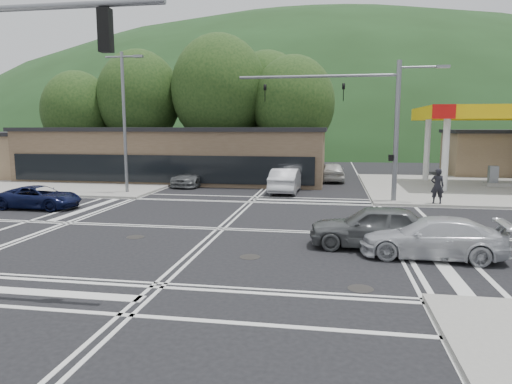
% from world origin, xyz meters
% --- Properties ---
extents(ground, '(120.00, 120.00, 0.00)m').
position_xyz_m(ground, '(0.00, 0.00, 0.00)').
color(ground, black).
rests_on(ground, ground).
extents(sidewalk_ne, '(16.00, 16.00, 0.15)m').
position_xyz_m(sidewalk_ne, '(15.00, 15.00, 0.07)').
color(sidewalk_ne, gray).
rests_on(sidewalk_ne, ground).
extents(sidewalk_nw, '(16.00, 16.00, 0.15)m').
position_xyz_m(sidewalk_nw, '(-15.00, 15.00, 0.07)').
color(sidewalk_nw, gray).
rests_on(sidewalk_nw, ground).
extents(convenience_store, '(10.00, 6.00, 3.80)m').
position_xyz_m(convenience_store, '(20.00, 25.00, 1.90)').
color(convenience_store, '#846B4F').
rests_on(convenience_store, ground).
extents(commercial_row, '(24.00, 8.00, 4.00)m').
position_xyz_m(commercial_row, '(-8.00, 17.00, 2.00)').
color(commercial_row, brown).
rests_on(commercial_row, ground).
extents(commercial_nw, '(8.00, 7.00, 3.60)m').
position_xyz_m(commercial_nw, '(-24.00, 17.00, 1.80)').
color(commercial_nw, '#846B4F').
rests_on(commercial_nw, ground).
extents(hill_north, '(252.00, 126.00, 140.00)m').
position_xyz_m(hill_north, '(0.00, 90.00, 0.00)').
color(hill_north, '#1D3819').
rests_on(hill_north, ground).
extents(tree_n_a, '(8.00, 8.00, 11.75)m').
position_xyz_m(tree_n_a, '(-14.00, 24.00, 7.14)').
color(tree_n_a, '#382619').
rests_on(tree_n_a, ground).
extents(tree_n_b, '(9.00, 9.00, 12.98)m').
position_xyz_m(tree_n_b, '(-6.00, 24.00, 7.79)').
color(tree_n_b, '#382619').
rests_on(tree_n_b, ground).
extents(tree_n_c, '(7.60, 7.60, 10.87)m').
position_xyz_m(tree_n_c, '(1.00, 24.00, 6.49)').
color(tree_n_c, '#382619').
rests_on(tree_n_c, ground).
extents(tree_n_d, '(6.80, 6.80, 9.76)m').
position_xyz_m(tree_n_d, '(-20.00, 23.00, 5.84)').
color(tree_n_d, '#382619').
rests_on(tree_n_d, ground).
extents(tree_n_e, '(8.40, 8.40, 11.98)m').
position_xyz_m(tree_n_e, '(-2.00, 28.00, 7.14)').
color(tree_n_e, '#382619').
rests_on(tree_n_e, ground).
extents(streetlight_nw, '(2.50, 0.25, 9.00)m').
position_xyz_m(streetlight_nw, '(-8.44, 9.00, 5.05)').
color(streetlight_nw, slate).
rests_on(streetlight_nw, ground).
extents(signal_mast_ne, '(11.65, 0.30, 8.00)m').
position_xyz_m(signal_mast_ne, '(6.95, 8.20, 5.07)').
color(signal_mast_ne, slate).
rests_on(signal_mast_ne, ground).
extents(car_blue_west, '(4.41, 2.09, 1.22)m').
position_xyz_m(car_blue_west, '(-10.78, 3.24, 0.61)').
color(car_blue_west, black).
rests_on(car_blue_west, ground).
extents(car_grey_center, '(4.72, 2.12, 1.58)m').
position_xyz_m(car_grey_center, '(6.22, -2.11, 0.79)').
color(car_grey_center, '#555859').
rests_on(car_grey_center, ground).
extents(car_silver_east, '(4.80, 2.20, 1.36)m').
position_xyz_m(car_silver_east, '(8.00, -3.03, 0.68)').
color(car_silver_east, silver).
rests_on(car_silver_east, ground).
extents(car_queue_a, '(1.91, 5.01, 1.63)m').
position_xyz_m(car_queue_a, '(1.65, 11.46, 0.81)').
color(car_queue_a, '#B3B4BA').
rests_on(car_queue_a, ground).
extents(car_queue_b, '(2.07, 4.62, 1.54)m').
position_xyz_m(car_queue_b, '(4.69, 18.31, 0.77)').
color(car_queue_b, beige).
rests_on(car_queue_b, ground).
extents(car_northbound, '(2.54, 5.09, 1.42)m').
position_xyz_m(car_northbound, '(-5.50, 13.92, 0.71)').
color(car_northbound, slate).
rests_on(car_northbound, ground).
extents(pedestrian, '(0.73, 0.49, 1.95)m').
position_xyz_m(pedestrian, '(10.40, 7.50, 1.12)').
color(pedestrian, black).
rests_on(pedestrian, sidewalk_ne).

